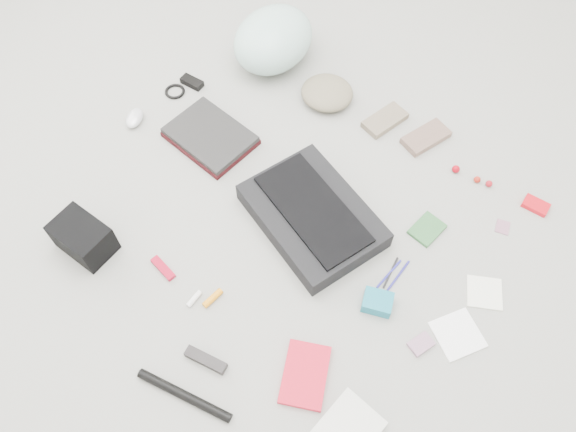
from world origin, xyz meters
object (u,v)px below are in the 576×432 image
Objects in this scene: bike_helmet at (273,39)px; accordion_wallet at (377,302)px; messenger_bag at (312,216)px; camera_bag at (83,238)px; laptop at (210,135)px; book_red at (305,375)px.

bike_helmet is 3.96× the size of accordion_wallet.
messenger_bag is 2.49× the size of camera_bag.
book_red is (0.81, -0.53, -0.02)m from laptop.
bike_helmet is 1.90× the size of book_red.
laptop is at bearing 122.61° from book_red.
laptop is 3.31× the size of accordion_wallet.
camera_bag reaches higher than messenger_bag.
book_red is at bearing -37.76° from messenger_bag.
messenger_bag is 4.99× the size of accordion_wallet.
messenger_bag is 0.53m from laptop.
camera_bag is (-0.56, -0.53, 0.02)m from messenger_bag.
laptop is (-0.52, 0.08, -0.01)m from messenger_bag.
accordion_wallet is (0.91, 0.39, -0.04)m from camera_bag.
bike_helmet is 1.17m from accordion_wallet.
camera_bag reaches higher than laptop.
book_red is 0.33m from accordion_wallet.
bike_helmet is at bearing 155.95° from messenger_bag.
book_red is at bearing -26.79° from laptop.
bike_helmet reaches higher than camera_bag.
laptop is at bearing 86.77° from camera_bag.
accordion_wallet reaches higher than book_red.
bike_helmet reaches higher than book_red.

